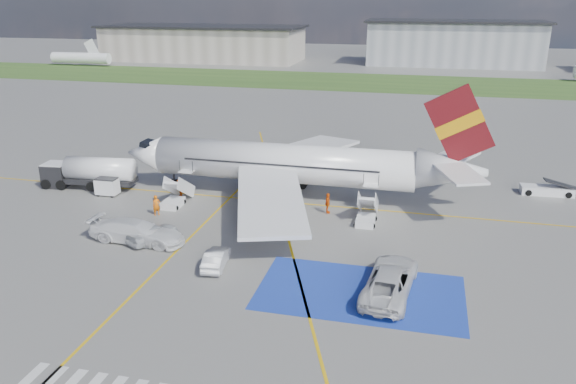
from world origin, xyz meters
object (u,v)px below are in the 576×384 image
Objects in this scene: gpu_cart at (107,187)px; car_silver_b at (216,258)px; belt_loader at (547,191)px; van_white_a at (391,276)px; airliner at (298,164)px; van_white_b at (136,228)px; fuel_tanker at (90,175)px; car_silver_a at (152,233)px.

car_silver_b is at bearing -38.70° from gpu_cart.
belt_loader is 0.86× the size of van_white_a.
car_silver_b is at bearing 2.91° from van_white_a.
airliner is at bearing 11.10° from gpu_cart.
van_white_a is 1.03× the size of van_white_b.
van_white_b reaches higher than van_white_a.
van_white_b is (11.46, -11.42, -0.19)m from fuel_tanker.
car_silver_b is at bearing -98.43° from airliner.
airliner is 16.58× the size of gpu_cart.
belt_loader is at bearing -114.56° from van_white_a.
fuel_tanker is at bearing -171.84° from belt_loader.
car_silver_b is (6.74, -3.09, -0.07)m from car_silver_a.
fuel_tanker is 47.42m from belt_loader.
van_white_b is at bearing -50.50° from gpu_cart.
van_white_a reaches higher than belt_loader.
airliner is 19.52m from gpu_cart.
belt_loader is at bearing -55.75° from van_white_b.
van_white_a is (29.32, -13.11, 0.39)m from gpu_cart.
van_white_a is at bearing -29.90° from fuel_tanker.
airliner is 25.69m from belt_loader.
fuel_tanker is at bearing 148.45° from gpu_cart.
fuel_tanker is 16.18m from van_white_b.
belt_loader is at bearing -124.15° from car_silver_a.
airliner reaches higher than gpu_cart.
airliner is 22.11m from fuel_tanker.
airliner is at bearing -32.89° from van_white_b.
van_white_b reaches higher than belt_loader.
gpu_cart is 32.12m from van_white_a.
fuel_tanker is 24.01m from car_silver_b.
gpu_cart is at bearing -44.53° from car_silver_b.
car_silver_a is (9.67, -9.31, -0.06)m from gpu_cart.
gpu_cart is 0.40× the size of belt_loader.
car_silver_a is at bearing -4.88° from van_white_a.
fuel_tanker is 2.26× the size of car_silver_a.
belt_loader is 40.66m from van_white_b.
fuel_tanker reaches higher than car_silver_a.
car_silver_a is 1.35m from van_white_b.
gpu_cart is 0.34× the size of van_white_a.
airliner is at bearing -105.89° from car_silver_b.
car_silver_a is 7.41m from car_silver_b.
airliner reaches higher than van_white_b.
gpu_cart is 44.87m from belt_loader.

